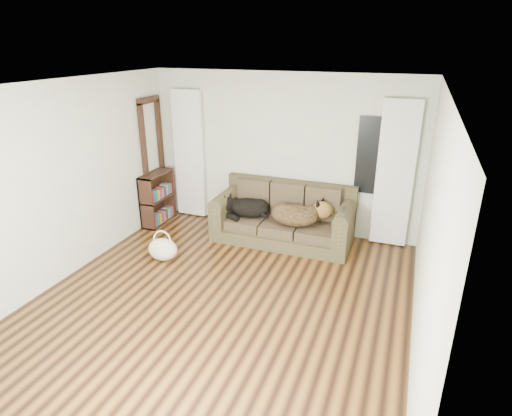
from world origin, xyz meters
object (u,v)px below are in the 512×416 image
(dog_shepherd, at_px, (298,216))
(bookshelf, at_px, (157,196))
(tote_bag, at_px, (163,249))
(sofa, at_px, (283,214))
(dog_black_lab, at_px, (247,208))

(dog_shepherd, height_order, bookshelf, bookshelf)
(dog_shepherd, bearing_deg, tote_bag, 34.42)
(tote_bag, bearing_deg, bookshelf, 124.72)
(sofa, height_order, dog_shepherd, sofa)
(dog_shepherd, distance_m, tote_bag, 2.12)
(sofa, xyz_separation_m, dog_shepherd, (0.27, -0.07, 0.04))
(bookshelf, bearing_deg, sofa, 1.38)
(dog_shepherd, relative_size, tote_bag, 1.75)
(tote_bag, bearing_deg, sofa, 40.67)
(dog_shepherd, distance_m, bookshelf, 2.55)
(dog_black_lab, distance_m, bookshelf, 1.67)
(dog_black_lab, height_order, tote_bag, dog_black_lab)
(sofa, xyz_separation_m, dog_black_lab, (-0.62, -0.02, 0.03))
(dog_shepherd, bearing_deg, sofa, -14.31)
(sofa, distance_m, dog_shepherd, 0.28)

